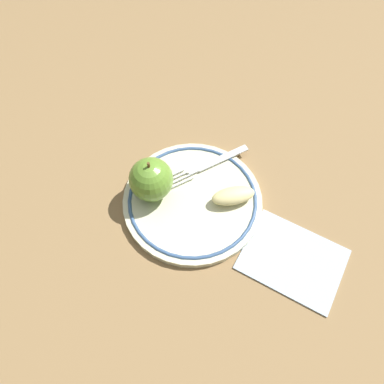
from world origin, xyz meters
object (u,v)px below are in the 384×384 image
object	(u,v)px
apple_red_whole	(151,179)
apple_slice_front	(233,196)
napkin_folded	(293,259)
fork	(205,166)
plate	(192,200)

from	to	relation	value
apple_red_whole	apple_slice_front	xyz separation A→B (m)	(0.08, -0.11, -0.02)
apple_slice_front	napkin_folded	bearing A→B (deg)	-60.88
apple_slice_front	napkin_folded	size ratio (longest dim) A/B	0.48
fork	apple_red_whole	bearing A→B (deg)	0.76
fork	napkin_folded	size ratio (longest dim) A/B	1.19
apple_red_whole	fork	world-z (taller)	apple_red_whole
apple_red_whole	apple_slice_front	bearing A→B (deg)	-54.45
fork	napkin_folded	world-z (taller)	fork
plate	apple_red_whole	bearing A→B (deg)	120.17
apple_red_whole	napkin_folded	xyz separation A→B (m)	(0.06, -0.24, -0.05)
apple_red_whole	apple_slice_front	size ratio (longest dim) A/B	1.12
napkin_folded	apple_slice_front	bearing A→B (deg)	84.36
plate	fork	size ratio (longest dim) A/B	1.30
apple_red_whole	napkin_folded	bearing A→B (deg)	-75.03
fork	napkin_folded	bearing A→B (deg)	100.38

